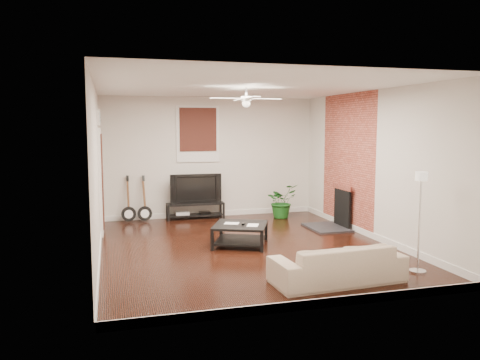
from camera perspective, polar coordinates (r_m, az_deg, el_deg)
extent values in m
cube|color=black|center=(8.53, 0.72, -8.00)|extent=(5.00, 6.00, 0.01)
cube|color=white|center=(8.28, 0.75, 11.11)|extent=(5.00, 6.00, 0.01)
cube|color=silver|center=(11.19, -3.54, 2.72)|extent=(5.00, 0.01, 2.80)
cube|color=silver|center=(5.49, 9.48, -1.27)|extent=(5.00, 0.01, 2.80)
cube|color=silver|center=(7.97, -16.81, 0.93)|extent=(0.01, 6.00, 2.80)
cube|color=silver|center=(9.30, 15.71, 1.73)|extent=(0.01, 6.00, 2.80)
cube|color=#A24534|center=(10.16, 12.74, 2.19)|extent=(0.02, 2.20, 2.80)
cube|color=black|center=(10.14, 11.17, -3.13)|extent=(0.80, 1.10, 0.92)
cube|color=black|center=(11.08, -5.06, 5.52)|extent=(1.00, 0.06, 1.30)
cube|color=white|center=(9.87, -16.30, 1.10)|extent=(0.08, 1.00, 2.50)
cube|color=black|center=(11.05, -5.36, -3.70)|extent=(1.32, 0.35, 0.37)
imported|color=black|center=(10.99, -5.41, -0.98)|extent=(1.18, 0.15, 0.68)
cube|color=black|center=(8.59, 0.04, -6.57)|extent=(1.20, 1.20, 0.38)
imported|color=tan|center=(6.73, 11.60, -9.75)|extent=(1.86, 0.83, 0.53)
imported|color=#195A1B|center=(11.12, 5.00, -2.53)|extent=(0.90, 0.85, 0.79)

